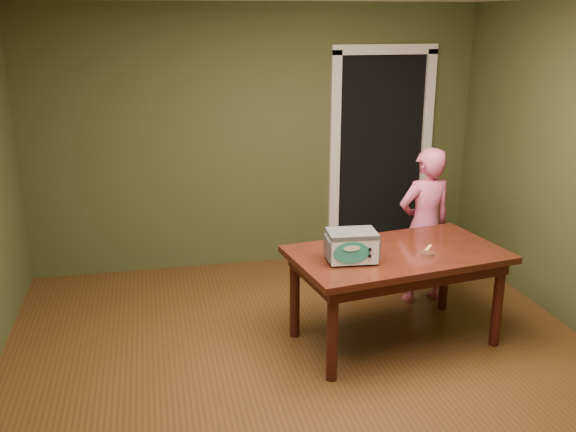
# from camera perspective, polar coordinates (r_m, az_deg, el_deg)

# --- Properties ---
(floor) EXTENTS (5.00, 5.00, 0.00)m
(floor) POSITION_cam_1_polar(r_m,az_deg,el_deg) (4.58, 2.86, -15.14)
(floor) COLOR brown
(floor) RESTS_ON ground
(room_shell) EXTENTS (4.52, 5.02, 2.61)m
(room_shell) POSITION_cam_1_polar(r_m,az_deg,el_deg) (3.94, 3.23, 6.32)
(room_shell) COLOR #414625
(room_shell) RESTS_ON ground
(doorway) EXTENTS (1.10, 0.66, 2.25)m
(doorway) POSITION_cam_1_polar(r_m,az_deg,el_deg) (7.06, 7.35, 5.69)
(doorway) COLOR black
(doorway) RESTS_ON ground
(dining_table) EXTENTS (1.72, 1.14, 0.75)m
(dining_table) POSITION_cam_1_polar(r_m,az_deg,el_deg) (4.99, 9.64, -4.20)
(dining_table) COLOR #35160C
(dining_table) RESTS_ON floor
(toy_oven) EXTENTS (0.39, 0.28, 0.23)m
(toy_oven) POSITION_cam_1_polar(r_m,az_deg,el_deg) (4.67, 5.68, -2.59)
(toy_oven) COLOR #4C4F54
(toy_oven) RESTS_ON dining_table
(baking_pan) EXTENTS (0.10, 0.10, 0.02)m
(baking_pan) POSITION_cam_1_polar(r_m,az_deg,el_deg) (4.91, 12.28, -3.28)
(baking_pan) COLOR silver
(baking_pan) RESTS_ON dining_table
(spatula) EXTENTS (0.13, 0.15, 0.01)m
(spatula) POSITION_cam_1_polar(r_m,az_deg,el_deg) (5.04, 12.31, -2.87)
(spatula) COLOR #FFD66E
(spatula) RESTS_ON dining_table
(child) EXTENTS (0.55, 0.41, 1.41)m
(child) POSITION_cam_1_polar(r_m,az_deg,el_deg) (5.74, 12.04, -0.88)
(child) COLOR #D05583
(child) RESTS_ON floor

